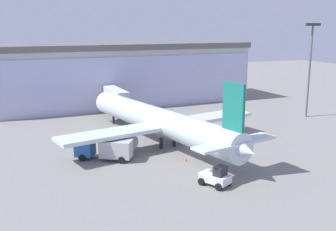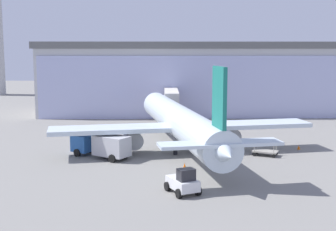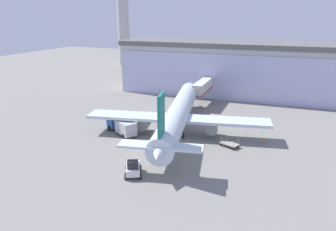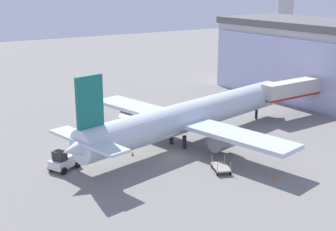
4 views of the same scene
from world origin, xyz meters
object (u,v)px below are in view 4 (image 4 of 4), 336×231
(catering_truck, at_px, (129,119))
(jet_bridge, at_px, (300,88))
(safety_cone_wingtip, at_px, (276,177))
(safety_cone_nose, at_px, (133,153))
(baggage_cart, at_px, (221,167))
(airplane, at_px, (189,117))
(pushback_tug, at_px, (63,161))

(catering_truck, bearing_deg, jet_bridge, -74.42)
(safety_cone_wingtip, bearing_deg, safety_cone_nose, -145.97)
(safety_cone_nose, bearing_deg, baggage_cart, 32.54)
(safety_cone_nose, bearing_deg, safety_cone_wingtip, 34.03)
(airplane, relative_size, catering_truck, 5.11)
(catering_truck, xyz_separation_m, baggage_cart, (18.65, 1.65, -0.97))
(safety_cone_nose, height_order, safety_cone_wingtip, same)
(pushback_tug, bearing_deg, jet_bridge, -24.28)
(catering_truck, relative_size, baggage_cart, 2.31)
(pushback_tug, bearing_deg, safety_cone_nose, -28.31)
(safety_cone_wingtip, bearing_deg, jet_bridge, 128.50)
(airplane, bearing_deg, jet_bridge, -8.49)
(baggage_cart, distance_m, safety_cone_nose, 11.06)
(airplane, relative_size, pushback_tug, 10.24)
(baggage_cart, distance_m, pushback_tug, 17.19)
(safety_cone_nose, bearing_deg, pushback_tug, -90.87)
(safety_cone_nose, relative_size, safety_cone_wingtip, 1.00)
(airplane, relative_size, baggage_cart, 11.83)
(catering_truck, distance_m, pushback_tug, 15.69)
(catering_truck, xyz_separation_m, pushback_tug, (9.20, -12.70, -0.49))
(baggage_cart, xyz_separation_m, pushback_tug, (-9.45, -14.35, 0.47))
(jet_bridge, height_order, baggage_cart, jet_bridge)
(safety_cone_wingtip, bearing_deg, catering_truck, -167.52)
(safety_cone_nose, xyz_separation_m, safety_cone_wingtip, (14.02, 9.47, 0.00))
(pushback_tug, bearing_deg, airplane, -26.32)
(baggage_cart, relative_size, safety_cone_nose, 5.81)
(baggage_cart, bearing_deg, airplane, -172.47)
(pushback_tug, height_order, safety_cone_nose, pushback_tug)
(catering_truck, relative_size, pushback_tug, 2.00)
(catering_truck, xyz_separation_m, safety_cone_nose, (9.33, -4.30, -1.19))
(airplane, distance_m, safety_cone_wingtip, 14.85)
(catering_truck, distance_m, safety_cone_wingtip, 23.95)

